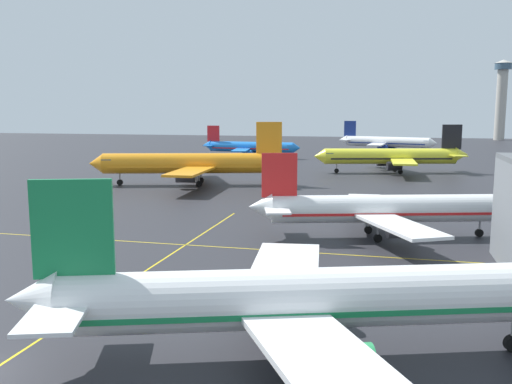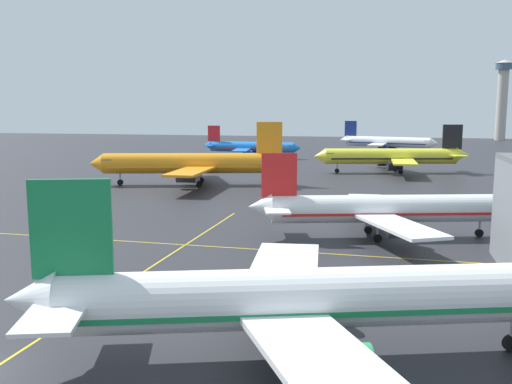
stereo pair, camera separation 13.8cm
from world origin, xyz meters
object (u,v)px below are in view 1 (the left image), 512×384
Objects in this scene: airliner_second_row at (384,209)px; airliner_far_right_stand at (250,147)px; airliner_far_left_stand at (392,156)px; airliner_third_row at (192,164)px; airliner_distant_taxiway at (386,142)px; airliner_front_gate at (311,299)px; control_tower at (502,94)px.

airliner_second_row is 114.54m from airliner_far_right_stand.
airliner_third_row is at bearing -140.56° from airliner_far_left_stand.
airliner_distant_taxiway is (42.44, 34.18, 0.36)m from airliner_far_right_stand.
airliner_far_left_stand is 1.05× the size of airliner_distant_taxiway.
airliner_front_gate reaches higher than airliner_distant_taxiway.
airliner_distant_taxiway is (2.28, 174.77, -0.01)m from airliner_front_gate.
airliner_second_row is 249.07m from control_tower.
airliner_third_row is 1.15× the size of airliner_distant_taxiway.
airliner_far_left_stand reaches higher than airliner_distant_taxiway.
control_tower reaches higher than airliner_far_left_stand.
airliner_far_left_stand is at bearing -107.61° from control_tower.
airliner_front_gate is at bearing -90.75° from airliner_distant_taxiway.
control_tower reaches higher than airliner_third_row.
control_tower is at bearing 77.28° from airliner_second_row.
control_tower reaches higher than airliner_distant_taxiway.
airliner_far_left_stand is (40.04, 32.93, -0.37)m from airliner_third_row.
airliner_far_right_stand is at bearing -125.88° from control_tower.
control_tower is at bearing 65.14° from airliner_third_row.
airliner_third_row is (-39.23, 39.51, 0.90)m from airliner_second_row.
airliner_second_row is at bearing -90.64° from airliner_far_left_stand.
airliner_far_right_stand is (-40.16, 140.60, -0.36)m from airliner_front_gate.
airliner_front_gate is 283.81m from control_tower.
airliner_second_row is 72.44m from airliner_far_left_stand.
airliner_distant_taxiway is (-2.37, 67.50, -0.16)m from airliner_far_left_stand.
airliner_front_gate is 146.22m from airliner_far_right_stand.
airliner_distant_taxiway is at bearing 89.25° from airliner_front_gate.
airliner_distant_taxiway is at bearing 90.64° from airliner_second_row.
airliner_front_gate is 35.05m from airliner_second_row.
airliner_front_gate is 107.38m from airliner_far_left_stand.
airliner_far_right_stand is at bearing 105.94° from airliner_front_gate.
airliner_distant_taxiway is at bearing -118.81° from control_tower.
airliner_far_right_stand is at bearing 143.37° from airliner_far_left_stand.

